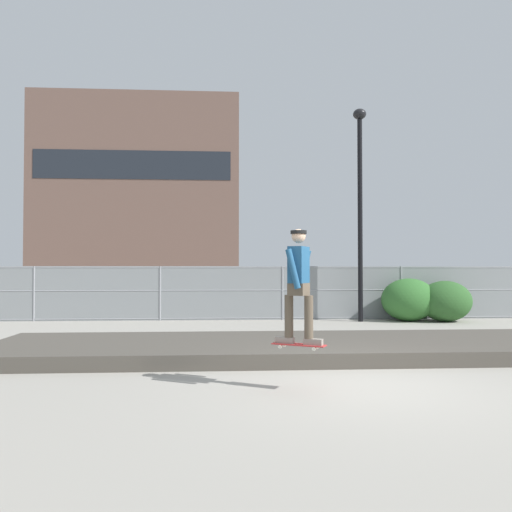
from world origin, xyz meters
TOP-DOWN VIEW (x-y plane):
  - ground_plane at (0.00, 0.00)m, footprint 120.00×120.00m
  - gravel_berm at (0.00, 2.87)m, footprint 13.45×3.27m
  - skateboard at (-0.91, -0.18)m, footprint 0.80×0.55m
  - skater at (-0.91, -0.18)m, footprint 0.68×0.62m
  - chain_fence at (0.00, 9.82)m, footprint 25.26×0.06m
  - street_lamp at (2.54, 9.07)m, footprint 0.44×0.44m
  - parked_car_near at (-3.97, 12.32)m, footprint 4.45×2.06m
  - parked_car_mid at (1.34, 12.29)m, footprint 4.53×2.21m
  - parked_car_far at (7.37, 12.00)m, footprint 4.43×2.00m
  - library_building at (-9.91, 41.80)m, footprint 18.31×11.07m
  - shrub_left at (4.20, 9.09)m, footprint 1.86×1.52m
  - shrub_center at (5.35, 8.86)m, footprint 1.76×1.44m

SIDE VIEW (x-z plane):
  - ground_plane at x=0.00m, z-range 0.00..0.00m
  - gravel_berm at x=0.00m, z-range 0.00..0.28m
  - skateboard at x=-0.91m, z-range 0.63..0.70m
  - shrub_center at x=5.35m, z-range 0.00..1.36m
  - shrub_left at x=4.20m, z-range 0.00..1.44m
  - parked_car_near at x=-3.97m, z-range 0.01..1.67m
  - parked_car_mid at x=1.34m, z-range 0.01..1.67m
  - parked_car_far at x=7.37m, z-range 0.01..1.67m
  - chain_fence at x=0.00m, z-range 0.01..1.86m
  - skater at x=-0.91m, z-range 0.78..2.48m
  - street_lamp at x=2.54m, z-range 0.84..8.00m
  - library_building at x=-9.91m, z-range 0.00..17.22m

